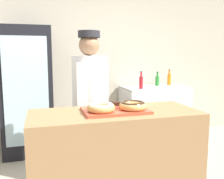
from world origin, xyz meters
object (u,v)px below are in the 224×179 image
Objects in this scene: chest_freezer at (154,113)px; bottle_green at (157,80)px; brownie_back_right at (116,104)px; bottle_orange at (169,79)px; serving_tray at (115,110)px; beverage_fridge at (27,92)px; donut_chocolate_glaze at (133,105)px; baker_person at (90,105)px; donut_light_glaze at (101,107)px; bottle_red at (141,82)px; brownie_back_left at (105,104)px.

chest_freezer is 4.39× the size of bottle_green.
bottle_orange is at bearing 49.14° from brownie_back_right.
chest_freezer is (1.20, 1.74, -0.51)m from serving_tray.
bottle_green is at bearing 2.67° from beverage_fridge.
baker_person is at bearing 109.38° from donut_chocolate_glaze.
chest_freezer is (1.34, 1.80, -0.56)m from donut_light_glaze.
bottle_red is 0.50m from bottle_green.
serving_tray is 2.17m from chest_freezer.
baker_person is 0.93× the size of beverage_fridge.
brownie_back_left is 0.27× the size of bottle_red.
brownie_back_left is 1.69m from bottle_red.
beverage_fridge is 2.05m from chest_freezer.
bottle_orange reaches higher than brownie_back_right.
baker_person is (0.04, 0.69, -0.13)m from donut_light_glaze.
bottle_green is (0.41, 0.28, -0.01)m from bottle_red.
bottle_red is at bearing 60.30° from serving_tray.
bottle_orange is (1.59, 1.71, 0.02)m from brownie_back_left.
bottle_green is (1.35, 1.69, 0.01)m from brownie_back_left.
donut_light_glaze and donut_chocolate_glaze have the same top height.
serving_tray is 0.15m from brownie_back_left.
serving_tray is 0.16m from donut_chocolate_glaze.
bottle_orange is at bearing 5.10° from bottle_green.
brownie_back_right is 0.04× the size of beverage_fridge.
donut_chocolate_glaze is at bearing -23.46° from serving_tray.
bottle_orange reaches higher than donut_chocolate_glaze.
baker_person is at bearing -139.44° from chest_freezer.
brownie_back_right is (-0.09, 0.20, -0.02)m from donut_chocolate_glaze.
donut_light_glaze is 0.86× the size of bottle_red.
bottle_red is at bearing 56.35° from brownie_back_left.
brownie_back_left is 0.50m from baker_person.
bottle_red reaches higher than bottle_orange.
donut_light_glaze is 1.91m from bottle_red.
serving_tray is at bearing 156.54° from donut_chocolate_glaze.
brownie_back_left is at bearing -84.43° from baker_person.
beverage_fridge reaches higher than bottle_red.
brownie_back_right is 1.63m from bottle_red.
beverage_fridge is (-0.86, 1.59, -0.08)m from brownie_back_right.
serving_tray is at bearing -119.70° from bottle_red.
bottle_red reaches higher than brownie_back_left.
chest_freezer is 0.66m from bottle_orange.
donut_light_glaze is at bearing -113.12° from brownie_back_left.
donut_light_glaze is 0.28m from brownie_back_right.
bottle_green is at bearing 52.75° from donut_light_glaze.
brownie_back_right is at bearing -125.62° from chest_freezer.
chest_freezer is at bearing 31.03° from bottle_red.
brownie_back_left is 0.07× the size of chest_freezer.
donut_light_glaze is (-0.14, -0.06, 0.05)m from serving_tray.
donut_chocolate_glaze is at bearing -126.10° from bottle_orange.
serving_tray is at bearing -111.11° from brownie_back_right.
serving_tray is at bearing -129.65° from bottle_orange.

